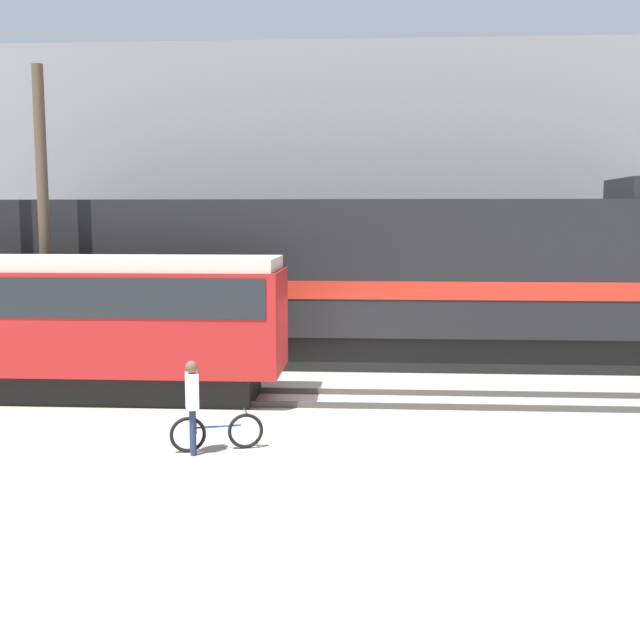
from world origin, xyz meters
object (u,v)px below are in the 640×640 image
Objects in this scene: freight_locomotive at (347,279)px; bicycle at (217,432)px; streetcar at (56,317)px; utility_pole_center at (44,224)px; person at (192,397)px.

bicycle is (-2.14, -8.99, -2.17)m from freight_locomotive.
utility_pole_center is (-1.20, 2.41, 2.19)m from streetcar.
person is at bearing -145.12° from bicycle.
streetcar is (-6.80, -4.82, -0.57)m from freight_locomotive.
streetcar is 3.47m from utility_pole_center.
freight_locomotive reaches higher than person.
streetcar is 1.31× the size of utility_pole_center.
utility_pole_center reaches higher than person.
utility_pole_center is (-8.01, -2.41, 1.62)m from freight_locomotive.
utility_pole_center is at bearing 128.62° from person.
bicycle is (4.66, -4.17, -1.60)m from streetcar.
person is at bearing -105.30° from freight_locomotive.
person is at bearing -46.12° from streetcar.
person reaches higher than bicycle.
streetcar reaches higher than bicycle.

